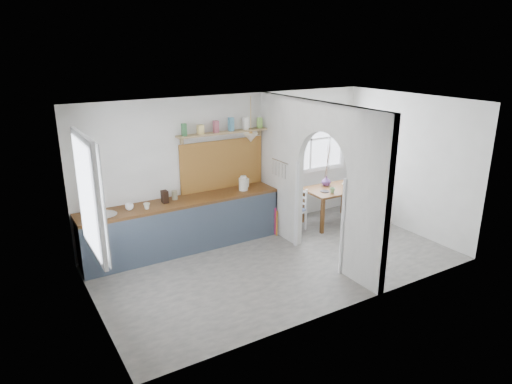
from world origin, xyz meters
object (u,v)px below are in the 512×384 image
chair_right (365,194)px  kettle (243,183)px  chair_left (294,210)px  vase (326,181)px  dining_table (333,206)px

chair_right → kettle: size_ratio=3.58×
chair_left → kettle: 1.17m
chair_left → chair_right: (1.71, -0.15, 0.07)m
chair_right → kettle: bearing=84.8°
chair_left → vase: size_ratio=4.14×
chair_right → kettle: (-2.65, 0.42, 0.55)m
dining_table → vase: vase is taller
dining_table → vase: 0.52m
dining_table → chair_left: size_ratio=1.42×
dining_table → chair_right: 0.81m
chair_left → vase: vase is taller
chair_left → vase: bearing=78.5°
chair_right → kettle: kettle is taller
dining_table → vase: size_ratio=5.87×
chair_right → vase: bearing=74.7°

